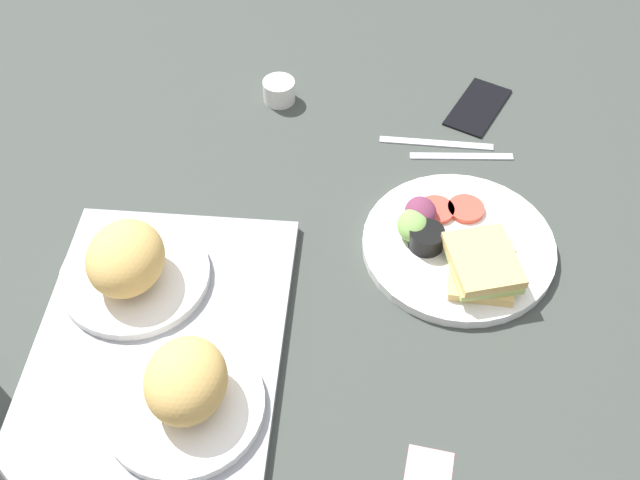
% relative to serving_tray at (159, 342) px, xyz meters
% --- Properties ---
extents(ground_plane, '(1.90, 1.50, 0.03)m').
position_rel_serving_tray_xyz_m(ground_plane, '(0.14, -0.24, -0.02)').
color(ground_plane, '#383D38').
extents(serving_tray, '(0.46, 0.35, 0.02)m').
position_rel_serving_tray_xyz_m(serving_tray, '(0.00, 0.00, 0.00)').
color(serving_tray, gray).
rests_on(serving_tray, ground_plane).
extents(bread_plate_near, '(0.20, 0.20, 0.09)m').
position_rel_serving_tray_xyz_m(bread_plate_near, '(-0.10, -0.05, 0.04)').
color(bread_plate_near, white).
rests_on(bread_plate_near, serving_tray).
extents(bread_plate_far, '(0.21, 0.21, 0.10)m').
position_rel_serving_tray_xyz_m(bread_plate_far, '(0.09, 0.05, 0.05)').
color(bread_plate_far, white).
rests_on(bread_plate_far, serving_tray).
extents(plate_with_salad, '(0.29, 0.29, 0.05)m').
position_rel_serving_tray_xyz_m(plate_with_salad, '(0.18, -0.41, 0.01)').
color(plate_with_salad, white).
rests_on(plate_with_salad, ground_plane).
extents(espresso_cup, '(0.06, 0.06, 0.04)m').
position_rel_serving_tray_xyz_m(espresso_cup, '(0.52, -0.12, 0.01)').
color(espresso_cup, silver).
rests_on(espresso_cup, ground_plane).
extents(fork, '(0.02, 0.17, 0.01)m').
position_rel_serving_tray_xyz_m(fork, '(0.39, -0.43, -0.01)').
color(fork, '#B7B7BC').
rests_on(fork, ground_plane).
extents(knife, '(0.03, 0.19, 0.01)m').
position_rel_serving_tray_xyz_m(knife, '(0.42, -0.39, -0.01)').
color(knife, '#B7B7BC').
rests_on(knife, ground_plane).
extents(cell_phone, '(0.16, 0.13, 0.01)m').
position_rel_serving_tray_xyz_m(cell_phone, '(0.51, -0.47, -0.00)').
color(cell_phone, black).
rests_on(cell_phone, ground_plane).
extents(sticky_note, '(0.06, 0.06, 0.00)m').
position_rel_serving_tray_xyz_m(sticky_note, '(-0.16, -0.35, -0.01)').
color(sticky_note, pink).
rests_on(sticky_note, ground_plane).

